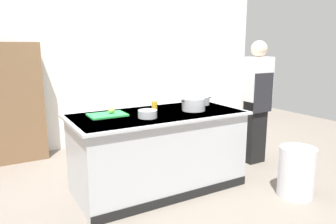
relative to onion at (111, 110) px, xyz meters
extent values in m
plane|color=slate|center=(0.49, -0.16, -0.96)|extent=(10.00, 10.00, 0.00)
cube|color=white|center=(0.49, 1.94, 0.54)|extent=(6.40, 0.12, 3.00)
cube|color=#B7BABF|center=(0.49, -0.16, -0.51)|extent=(1.90, 0.90, 0.90)
cube|color=#B7BABF|center=(0.49, -0.16, -0.07)|extent=(1.98, 0.98, 0.03)
cube|color=black|center=(0.49, -0.62, -0.91)|extent=(1.90, 0.01, 0.10)
cube|color=green|center=(-0.05, -0.01, -0.05)|extent=(0.40, 0.28, 0.02)
sphere|color=tan|center=(0.00, 0.00, 0.00)|extent=(0.07, 0.07, 0.07)
cylinder|color=#B7BABF|center=(0.93, -0.24, 0.02)|extent=(0.27, 0.27, 0.15)
cube|color=black|center=(0.78, -0.24, 0.07)|extent=(0.04, 0.02, 0.01)
cube|color=black|center=(1.08, -0.24, 0.07)|extent=(0.04, 0.02, 0.01)
cylinder|color=#99999E|center=(1.25, -0.01, 0.00)|extent=(0.14, 0.14, 0.11)
cube|color=black|center=(1.16, -0.01, 0.03)|extent=(0.04, 0.02, 0.01)
cube|color=black|center=(1.33, -0.01, 0.03)|extent=(0.04, 0.02, 0.01)
cylinder|color=#B7BABF|center=(0.29, -0.32, -0.02)|extent=(0.20, 0.20, 0.08)
cylinder|color=yellow|center=(0.56, 0.04, -0.01)|extent=(0.07, 0.07, 0.10)
cylinder|color=silver|center=(1.72, -1.12, -0.68)|extent=(0.39, 0.39, 0.56)
cube|color=black|center=(2.09, -0.10, -0.51)|extent=(0.28, 0.20, 0.90)
cube|color=silver|center=(2.09, -0.10, 0.24)|extent=(0.38, 0.24, 0.60)
sphere|color=beige|center=(2.09, -0.10, 0.65)|extent=(0.22, 0.22, 0.22)
cube|color=#232328|center=(2.09, -0.22, 0.06)|extent=(0.34, 0.02, 0.54)
cube|color=brown|center=(-1.01, 1.64, -0.11)|extent=(1.10, 0.28, 1.70)
camera|label=1|loc=(-1.16, -3.27, 0.69)|focal=33.87mm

